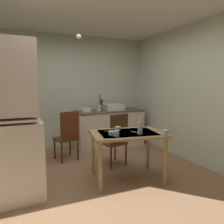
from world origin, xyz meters
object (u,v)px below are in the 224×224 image
object	(u,v)px
chair_far_side	(116,139)
serving_bowl_wide	(112,133)
chair_by_counter	(68,135)
teacup_mint	(117,134)
sink_basin	(114,107)
dining_table	(127,139)
glass_bottle	(140,127)
mixing_bowl_counter	(87,110)
hand_pump	(101,104)

from	to	relation	value
chair_far_side	serving_bowl_wide	world-z (taller)	chair_far_side
chair_by_counter	teacup_mint	xyz separation A→B (m)	(0.39, -1.43, 0.30)
sink_basin	serving_bowl_wide	size ratio (longest dim) A/B	3.91
dining_table	chair_by_counter	bearing A→B (deg)	117.61
dining_table	glass_bottle	distance (m)	0.30
teacup_mint	glass_bottle	distance (m)	0.39
chair_far_side	teacup_mint	bearing A→B (deg)	-113.92
chair_by_counter	teacup_mint	bearing A→B (deg)	-74.72
serving_bowl_wide	teacup_mint	bearing A→B (deg)	-83.32
mixing_bowl_counter	serving_bowl_wide	xyz separation A→B (m)	(-0.20, -1.90, -0.12)
sink_basin	chair_far_side	bearing A→B (deg)	-113.00
hand_pump	chair_far_side	xyz separation A→B (m)	(-0.23, -1.34, -0.54)
mixing_bowl_counter	dining_table	size ratio (longest dim) A/B	0.17
hand_pump	mixing_bowl_counter	bearing A→B (deg)	-166.28
sink_basin	mixing_bowl_counter	bearing A→B (deg)	-175.94
chair_far_side	chair_by_counter	distance (m)	0.98
serving_bowl_wide	glass_bottle	bearing A→B (deg)	-18.69
serving_bowl_wide	sink_basin	bearing A→B (deg)	65.06
chair_by_counter	glass_bottle	world-z (taller)	glass_bottle
dining_table	teacup_mint	size ratio (longest dim) A/B	13.82
hand_pump	sink_basin	bearing A→B (deg)	-8.16
hand_pump	chair_by_counter	size ratio (longest dim) A/B	0.40
mixing_bowl_counter	glass_bottle	size ratio (longest dim) A/B	0.79
serving_bowl_wide	glass_bottle	size ratio (longest dim) A/B	0.42
chair_by_counter	hand_pump	bearing A→B (deg)	35.35
hand_pump	serving_bowl_wide	distance (m)	2.10
hand_pump	teacup_mint	world-z (taller)	hand_pump
mixing_bowl_counter	sink_basin	bearing A→B (deg)	4.06
dining_table	chair_far_side	bearing A→B (deg)	82.47
chair_far_side	serving_bowl_wide	xyz separation A→B (m)	(-0.36, -0.66, 0.29)
chair_by_counter	teacup_mint	size ratio (longest dim) A/B	11.11
sink_basin	teacup_mint	distance (m)	2.26
sink_basin	dining_table	world-z (taller)	sink_basin
hand_pump	chair_by_counter	bearing A→B (deg)	-144.65
mixing_bowl_counter	dining_table	bearing A→B (deg)	-87.63
chair_far_side	dining_table	bearing A→B (deg)	-97.53
teacup_mint	chair_far_side	bearing A→B (deg)	66.08
sink_basin	glass_bottle	world-z (taller)	glass_bottle
mixing_bowl_counter	chair_far_side	xyz separation A→B (m)	(0.16, -1.24, -0.41)
glass_bottle	chair_far_side	bearing A→B (deg)	92.35
serving_bowl_wide	glass_bottle	distance (m)	0.42
dining_table	hand_pump	bearing A→B (deg)	80.85
chair_by_counter	chair_far_side	bearing A→B (deg)	-41.31
sink_basin	serving_bowl_wide	distance (m)	2.16
mixing_bowl_counter	chair_far_side	size ratio (longest dim) A/B	0.22
chair_by_counter	glass_bottle	size ratio (longest dim) A/B	3.66
chair_by_counter	glass_bottle	xyz separation A→B (m)	(0.77, -1.44, 0.37)
glass_bottle	hand_pump	bearing A→B (deg)	84.64
chair_far_side	teacup_mint	size ratio (longest dim) A/B	11.01
mixing_bowl_counter	chair_far_side	bearing A→B (deg)	-82.79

